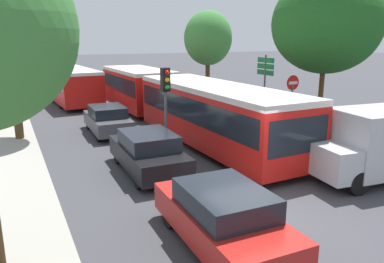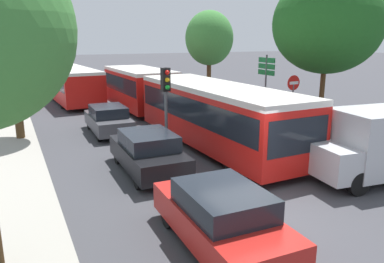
{
  "view_description": "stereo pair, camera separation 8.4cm",
  "coord_description": "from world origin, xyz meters",
  "px_view_note": "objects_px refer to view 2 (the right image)",
  "views": [
    {
      "loc": [
        -5.67,
        -7.28,
        4.5
      ],
      "look_at": [
        0.2,
        4.5,
        1.2
      ],
      "focal_mm": 35.0,
      "sensor_mm": 36.0,
      "label": 1
    },
    {
      "loc": [
        -5.6,
        -7.32,
        4.5
      ],
      "look_at": [
        0.2,
        4.5,
        1.2
      ],
      "focal_mm": 35.0,
      "sensor_mm": 36.0,
      "label": 2
    }
  ],
  "objects_px": {
    "articulated_bus": "(176,99)",
    "tree_right_mid": "(209,40)",
    "traffic_light": "(166,91)",
    "tree_right_near": "(329,26)",
    "no_entry_sign": "(293,95)",
    "queued_car_black": "(148,152)",
    "tree_left_mid": "(10,41)",
    "direction_sign_post": "(266,73)",
    "queued_car_red": "(221,217)",
    "city_bus_rear": "(68,81)",
    "queued_car_graphite": "(108,119)"
  },
  "relations": [
    {
      "from": "queued_car_red",
      "to": "queued_car_graphite",
      "type": "xyz_separation_m",
      "value": [
        0.28,
        11.18,
        -0.03
      ]
    },
    {
      "from": "city_bus_rear",
      "to": "no_entry_sign",
      "type": "bearing_deg",
      "value": -155.59
    },
    {
      "from": "tree_right_near",
      "to": "no_entry_sign",
      "type": "bearing_deg",
      "value": 175.02
    },
    {
      "from": "city_bus_rear",
      "to": "queued_car_graphite",
      "type": "distance_m",
      "value": 11.41
    },
    {
      "from": "queued_car_red",
      "to": "queued_car_black",
      "type": "distance_m",
      "value": 5.23
    },
    {
      "from": "articulated_bus",
      "to": "queued_car_graphite",
      "type": "bearing_deg",
      "value": -98.41
    },
    {
      "from": "tree_left_mid",
      "to": "no_entry_sign",
      "type": "bearing_deg",
      "value": -20.77
    },
    {
      "from": "queued_car_black",
      "to": "city_bus_rear",
      "type": "bearing_deg",
      "value": 2.02
    },
    {
      "from": "articulated_bus",
      "to": "tree_right_mid",
      "type": "relative_size",
      "value": 2.75
    },
    {
      "from": "tree_right_mid",
      "to": "traffic_light",
      "type": "bearing_deg",
      "value": -125.45
    },
    {
      "from": "city_bus_rear",
      "to": "queued_car_red",
      "type": "bearing_deg",
      "value": 176.76
    },
    {
      "from": "queued_car_graphite",
      "to": "no_entry_sign",
      "type": "bearing_deg",
      "value": -115.52
    },
    {
      "from": "no_entry_sign",
      "to": "queued_car_black",
      "type": "bearing_deg",
      "value": -76.18
    },
    {
      "from": "articulated_bus",
      "to": "queued_car_red",
      "type": "height_order",
      "value": "articulated_bus"
    },
    {
      "from": "queued_car_black",
      "to": "tree_right_near",
      "type": "relative_size",
      "value": 0.55
    },
    {
      "from": "queued_car_black",
      "to": "traffic_light",
      "type": "distance_m",
      "value": 2.83
    },
    {
      "from": "tree_left_mid",
      "to": "articulated_bus",
      "type": "bearing_deg",
      "value": -6.72
    },
    {
      "from": "city_bus_rear",
      "to": "tree_right_near",
      "type": "xyz_separation_m",
      "value": [
        9.76,
        -15.55,
        3.61
      ]
    },
    {
      "from": "queued_car_red",
      "to": "no_entry_sign",
      "type": "relative_size",
      "value": 1.45
    },
    {
      "from": "queued_car_graphite",
      "to": "traffic_light",
      "type": "relative_size",
      "value": 1.16
    },
    {
      "from": "articulated_bus",
      "to": "traffic_light",
      "type": "distance_m",
      "value": 4.47
    },
    {
      "from": "queued_car_red",
      "to": "tree_right_near",
      "type": "relative_size",
      "value": 0.55
    },
    {
      "from": "queued_car_black",
      "to": "tree_right_mid",
      "type": "relative_size",
      "value": 0.64
    },
    {
      "from": "city_bus_rear",
      "to": "queued_car_black",
      "type": "relative_size",
      "value": 2.78
    },
    {
      "from": "city_bus_rear",
      "to": "queued_car_black",
      "type": "bearing_deg",
      "value": 177.29
    },
    {
      "from": "queued_car_red",
      "to": "no_entry_sign",
      "type": "distance_m",
      "value": 10.87
    },
    {
      "from": "traffic_light",
      "to": "tree_left_mid",
      "type": "height_order",
      "value": "tree_left_mid"
    },
    {
      "from": "articulated_bus",
      "to": "tree_right_mid",
      "type": "height_order",
      "value": "tree_right_mid"
    },
    {
      "from": "city_bus_rear",
      "to": "tree_right_mid",
      "type": "height_order",
      "value": "tree_right_mid"
    },
    {
      "from": "no_entry_sign",
      "to": "queued_car_red",
      "type": "bearing_deg",
      "value": -48.43
    },
    {
      "from": "city_bus_rear",
      "to": "direction_sign_post",
      "type": "bearing_deg",
      "value": -145.5
    },
    {
      "from": "traffic_light",
      "to": "direction_sign_post",
      "type": "xyz_separation_m",
      "value": [
        7.61,
        3.79,
        0.07
      ]
    },
    {
      "from": "city_bus_rear",
      "to": "queued_car_black",
      "type": "distance_m",
      "value": 17.36
    },
    {
      "from": "articulated_bus",
      "to": "tree_left_mid",
      "type": "height_order",
      "value": "tree_left_mid"
    },
    {
      "from": "traffic_light",
      "to": "no_entry_sign",
      "type": "xyz_separation_m",
      "value": [
        6.51,
        0.24,
        -0.62
      ]
    },
    {
      "from": "direction_sign_post",
      "to": "tree_right_near",
      "type": "bearing_deg",
      "value": 99.26
    },
    {
      "from": "queued_car_red",
      "to": "traffic_light",
      "type": "xyz_separation_m",
      "value": [
        1.57,
        6.93,
        1.79
      ]
    },
    {
      "from": "queued_car_graphite",
      "to": "traffic_light",
      "type": "xyz_separation_m",
      "value": [
        1.29,
        -4.25,
        1.81
      ]
    },
    {
      "from": "tree_left_mid",
      "to": "tree_right_mid",
      "type": "xyz_separation_m",
      "value": [
        13.25,
        6.66,
        -0.0
      ]
    },
    {
      "from": "city_bus_rear",
      "to": "queued_car_graphite",
      "type": "relative_size",
      "value": 2.92
    },
    {
      "from": "articulated_bus",
      "to": "direction_sign_post",
      "type": "distance_m",
      "value": 5.59
    },
    {
      "from": "traffic_light",
      "to": "direction_sign_post",
      "type": "bearing_deg",
      "value": 111.81
    },
    {
      "from": "queued_car_black",
      "to": "direction_sign_post",
      "type": "height_order",
      "value": "direction_sign_post"
    },
    {
      "from": "traffic_light",
      "to": "tree_right_near",
      "type": "bearing_deg",
      "value": 85.89
    },
    {
      "from": "articulated_bus",
      "to": "queued_car_graphite",
      "type": "height_order",
      "value": "articulated_bus"
    },
    {
      "from": "queued_car_graphite",
      "to": "tree_left_mid",
      "type": "height_order",
      "value": "tree_left_mid"
    },
    {
      "from": "tree_right_near",
      "to": "tree_right_mid",
      "type": "distance_m",
      "value": 11.26
    },
    {
      "from": "tree_left_mid",
      "to": "queued_car_black",
      "type": "bearing_deg",
      "value": -59.28
    },
    {
      "from": "articulated_bus",
      "to": "queued_car_black",
      "type": "distance_m",
      "value": 6.59
    },
    {
      "from": "queued_car_black",
      "to": "traffic_light",
      "type": "relative_size",
      "value": 1.22
    }
  ]
}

